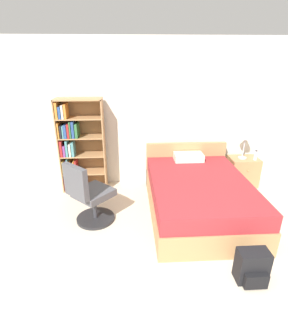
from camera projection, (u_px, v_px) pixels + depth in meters
wall_back at (162, 115)px, 4.74m from camera, size 9.00×0.06×2.60m
bookshelf at (76, 147)px, 4.60m from camera, size 0.78×0.34×1.64m
bed at (197, 194)px, 4.07m from camera, size 1.45×2.09×0.84m
office_chair at (89, 197)px, 3.75m from camera, size 0.72×0.72×0.96m
nightstand at (242, 171)px, 4.96m from camera, size 0.53×0.43×0.54m
table_lamp at (246, 135)px, 4.68m from camera, size 0.20×0.20×0.56m
water_bottle at (256, 155)px, 4.74m from camera, size 0.06×0.06×0.19m
backpack_black at (252, 267)px, 2.82m from camera, size 0.33×0.26×0.38m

